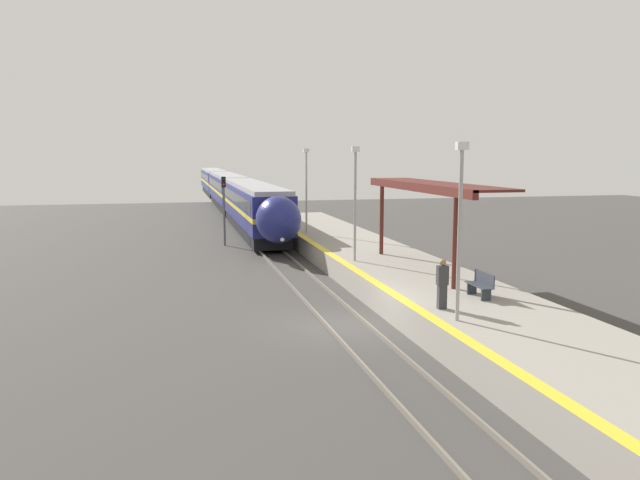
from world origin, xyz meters
name	(u,v)px	position (x,y,z in m)	size (l,w,h in m)	color
ground_plane	(346,326)	(0.00, 0.00, 0.00)	(120.00, 120.00, 0.00)	#423F3D
rail_left	(326,325)	(-0.72, 0.00, 0.07)	(0.08, 90.00, 0.15)	slate
rail_right	(365,322)	(0.72, 0.00, 0.07)	(0.08, 90.00, 0.15)	slate
train	(228,190)	(0.00, 48.24, 2.22)	(2.75, 70.63, 3.87)	black
platform_right	(454,305)	(4.14, 0.00, 0.52)	(5.05, 64.00, 1.05)	gray
platform_bench	(481,284)	(4.63, -1.11, 1.51)	(0.44, 1.41, 0.89)	#2D333D
person_waiting	(442,283)	(2.59, -2.34, 1.90)	(0.36, 0.22, 1.65)	#333338
railway_signal	(224,204)	(-2.60, 20.89, 2.80)	(0.28, 0.28, 4.60)	#59595E
lamppost_near	(460,220)	(2.44, -3.78, 4.12)	(0.36, 0.20, 5.37)	#9E9EA3
lamppost_mid	(355,196)	(2.44, 7.22, 4.12)	(0.36, 0.20, 5.37)	#9E9EA3
lamppost_far	(306,185)	(2.44, 18.22, 4.12)	(0.36, 0.20, 5.37)	#9E9EA3
station_canopy	(426,188)	(4.90, 4.64, 4.59)	(2.02, 11.44, 3.79)	#511E19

